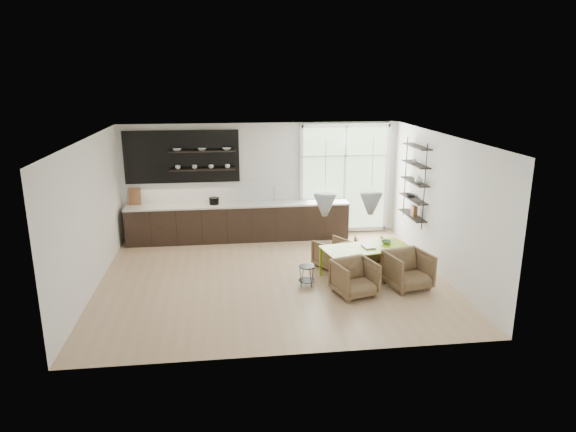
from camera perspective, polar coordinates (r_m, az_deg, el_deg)
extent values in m
cube|color=tan|center=(10.65, -1.65, -6.96)|extent=(7.00, 6.00, 0.01)
cube|color=white|center=(13.09, -2.98, 3.97)|extent=(7.00, 0.02, 2.90)
cube|color=white|center=(10.46, -21.16, -0.03)|extent=(0.02, 6.00, 2.90)
cube|color=white|center=(11.06, 16.65, 1.18)|extent=(0.02, 6.00, 2.90)
cube|color=white|center=(9.91, -1.78, 8.75)|extent=(7.00, 6.00, 0.01)
cube|color=#B2D1A5|center=(13.39, 6.27, 4.16)|extent=(2.20, 0.02, 2.70)
cube|color=silver|center=(13.36, 6.30, 4.13)|extent=(2.30, 0.08, 2.80)
cone|color=#ADB7BD|center=(9.79, 4.11, 1.19)|extent=(0.44, 0.44, 0.42)
cone|color=#ADB7BD|center=(10.00, 9.18, 1.33)|extent=(0.44, 0.44, 0.42)
cylinder|color=black|center=(9.62, 4.20, 5.84)|extent=(0.01, 0.01, 0.89)
cylinder|color=black|center=(9.84, 9.38, 5.88)|extent=(0.01, 0.01, 0.89)
cube|color=black|center=(12.98, -5.45, -0.73)|extent=(5.50, 0.65, 0.90)
cube|color=silver|center=(12.86, -5.50, 1.28)|extent=(5.54, 0.69, 0.04)
cube|color=white|center=(13.10, -5.58, 2.81)|extent=(5.50, 0.02, 0.55)
cube|color=black|center=(12.95, -11.70, 6.47)|extent=(2.80, 0.06, 1.30)
cube|color=black|center=(12.76, -9.52, 7.12)|extent=(1.60, 0.28, 0.03)
cube|color=black|center=(12.83, -9.43, 5.14)|extent=(1.60, 0.28, 0.03)
cube|color=brown|center=(13.22, -16.68, 2.11)|extent=(0.30, 0.10, 0.42)
cylinder|color=silver|center=(12.96, -1.55, 2.38)|extent=(0.02, 0.02, 0.40)
imported|color=white|center=(12.79, -12.24, 7.20)|extent=(0.22, 0.22, 0.05)
imported|color=white|center=(12.75, -9.53, 7.31)|extent=(0.22, 0.22, 0.05)
imported|color=white|center=(12.74, -6.81, 7.40)|extent=(0.22, 0.22, 0.05)
imported|color=white|center=(12.86, -12.13, 5.31)|extent=(0.12, 0.12, 0.10)
imported|color=white|center=(12.83, -10.34, 5.38)|extent=(0.12, 0.12, 0.10)
imported|color=white|center=(12.81, -8.55, 5.45)|extent=(0.12, 0.12, 0.10)
imported|color=white|center=(12.81, -6.75, 5.51)|extent=(0.12, 0.12, 0.10)
cylinder|color=black|center=(12.86, -8.21, 1.63)|extent=(0.24, 0.24, 0.15)
cube|color=black|center=(11.49, 14.92, 3.11)|extent=(0.02, 0.02, 1.90)
cube|color=black|center=(12.59, 12.91, 4.29)|extent=(0.02, 0.02, 1.90)
cube|color=black|center=(12.22, 13.63, 0.06)|extent=(0.26, 1.20, 0.02)
cube|color=black|center=(12.12, 13.75, 1.88)|extent=(0.26, 1.20, 0.02)
cube|color=black|center=(12.04, 13.87, 3.73)|extent=(0.26, 1.20, 0.02)
cube|color=black|center=(11.97, 14.00, 5.60)|extent=(0.26, 1.20, 0.03)
cube|color=black|center=(11.91, 14.12, 7.50)|extent=(0.26, 1.20, 0.03)
imported|color=white|center=(11.79, 14.33, 3.99)|extent=(0.18, 0.18, 0.19)
imported|color=#333338|center=(12.30, 13.44, 2.27)|extent=(0.22, 0.22, 0.05)
imported|color=white|center=(12.05, 13.85, 5.96)|extent=(0.10, 0.10, 0.09)
cube|color=brown|center=(12.10, 13.84, 0.53)|extent=(0.10, 0.18, 0.24)
cube|color=#84B311|center=(10.60, 8.69, -3.53)|extent=(1.90, 1.12, 0.03)
cube|color=#84B311|center=(10.07, 5.17, -6.44)|extent=(0.05, 0.05, 0.62)
cube|color=#84B311|center=(10.69, 3.65, -5.07)|extent=(0.05, 0.05, 0.62)
cube|color=#84B311|center=(10.82, 13.54, -5.24)|extent=(0.05, 0.05, 0.62)
cube|color=#84B311|center=(11.40, 11.66, -4.05)|extent=(0.05, 0.05, 0.62)
imported|color=brown|center=(11.19, 4.91, -4.17)|extent=(0.90, 0.91, 0.61)
imported|color=brown|center=(11.42, 9.13, -3.97)|extent=(0.69, 0.71, 0.59)
imported|color=brown|center=(9.85, 7.41, -6.85)|extent=(0.91, 0.92, 0.68)
imported|color=brown|center=(10.35, 13.18, -5.87)|extent=(0.94, 0.96, 0.73)
cylinder|color=black|center=(10.15, 2.10, -5.64)|extent=(0.31, 0.31, 0.02)
cylinder|color=black|center=(10.26, 2.08, -7.14)|extent=(0.33, 0.33, 0.01)
cylinder|color=black|center=(10.30, 2.75, -6.53)|extent=(0.01, 0.01, 0.40)
cylinder|color=black|center=(10.34, 1.64, -6.44)|extent=(0.01, 0.01, 0.40)
cylinder|color=black|center=(10.15, 1.41, -6.85)|extent=(0.01, 0.01, 0.40)
cylinder|color=black|center=(10.12, 2.54, -6.95)|extent=(0.01, 0.01, 0.40)
imported|color=white|center=(10.57, 8.38, -3.42)|extent=(0.26, 0.33, 0.03)
imported|color=#608C54|center=(10.90, 10.86, -2.86)|extent=(0.22, 0.22, 0.06)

